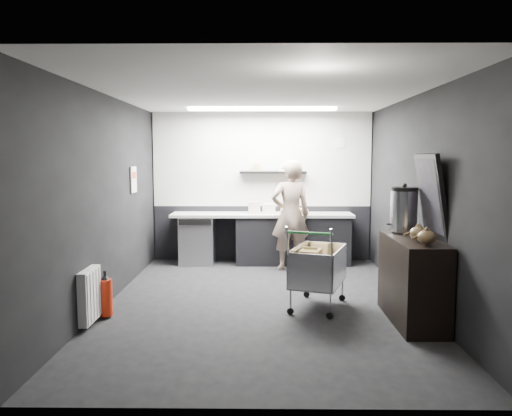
{
  "coord_description": "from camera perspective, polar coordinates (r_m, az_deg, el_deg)",
  "views": [
    {
      "loc": [
        0.0,
        -6.36,
        1.91
      ],
      "look_at": [
        -0.08,
        0.4,
        1.21
      ],
      "focal_mm": 35.0,
      "sensor_mm": 36.0,
      "label": 1
    }
  ],
  "objects": [
    {
      "name": "floor",
      "position": [
        6.64,
        0.66,
        -10.78
      ],
      "size": [
        5.5,
        5.5,
        0.0
      ],
      "primitive_type": "plane",
      "color": "black",
      "rests_on": "ground"
    },
    {
      "name": "ceiling",
      "position": [
        6.4,
        0.69,
        13.03
      ],
      "size": [
        5.5,
        5.5,
        0.0
      ],
      "primitive_type": "plane",
      "rotation": [
        3.14,
        0.0,
        0.0
      ],
      "color": "silver",
      "rests_on": "wall_back"
    },
    {
      "name": "wall_back",
      "position": [
        9.12,
        0.68,
        2.43
      ],
      "size": [
        5.5,
        0.0,
        5.5
      ],
      "primitive_type": "plane",
      "rotation": [
        1.57,
        0.0,
        0.0
      ],
      "color": "black",
      "rests_on": "floor"
    },
    {
      "name": "wall_front",
      "position": [
        3.65,
        0.66,
        -2.88
      ],
      "size": [
        5.5,
        0.0,
        5.5
      ],
      "primitive_type": "plane",
      "rotation": [
        -1.57,
        0.0,
        0.0
      ],
      "color": "black",
      "rests_on": "floor"
    },
    {
      "name": "wall_left",
      "position": [
        6.69,
        -16.73,
        0.89
      ],
      "size": [
        0.0,
        5.5,
        5.5
      ],
      "primitive_type": "plane",
      "rotation": [
        1.57,
        0.0,
        1.57
      ],
      "color": "black",
      "rests_on": "floor"
    },
    {
      "name": "wall_right",
      "position": [
        6.69,
        18.08,
        0.85
      ],
      "size": [
        0.0,
        5.5,
        5.5
      ],
      "primitive_type": "plane",
      "rotation": [
        1.57,
        0.0,
        -1.57
      ],
      "color": "black",
      "rests_on": "floor"
    },
    {
      "name": "kitchen_wall_panel",
      "position": [
        9.09,
        0.68,
        5.57
      ],
      "size": [
        3.95,
        0.02,
        1.7
      ],
      "primitive_type": "cube",
      "color": "beige",
      "rests_on": "wall_back"
    },
    {
      "name": "dado_panel",
      "position": [
        9.19,
        0.67,
        -2.87
      ],
      "size": [
        3.95,
        0.02,
        1.0
      ],
      "primitive_type": "cube",
      "color": "black",
      "rests_on": "wall_back"
    },
    {
      "name": "floating_shelf",
      "position": [
        8.98,
        1.96,
        4.09
      ],
      "size": [
        1.2,
        0.22,
        0.04
      ],
      "primitive_type": "cube",
      "color": "black",
      "rests_on": "wall_back"
    },
    {
      "name": "wall_clock",
      "position": [
        9.19,
        9.53,
        7.36
      ],
      "size": [
        0.2,
        0.03,
        0.2
      ],
      "primitive_type": "cylinder",
      "rotation": [
        1.57,
        0.0,
        0.0
      ],
      "color": "white",
      "rests_on": "wall_back"
    },
    {
      "name": "poster",
      "position": [
        7.92,
        -13.83,
        3.17
      ],
      "size": [
        0.02,
        0.3,
        0.4
      ],
      "primitive_type": "cube",
      "color": "silver",
      "rests_on": "wall_left"
    },
    {
      "name": "poster_red_band",
      "position": [
        7.91,
        -13.81,
        3.68
      ],
      "size": [
        0.02,
        0.22,
        0.1
      ],
      "primitive_type": "cube",
      "color": "red",
      "rests_on": "poster"
    },
    {
      "name": "radiator",
      "position": [
        6.0,
        -18.48,
        -9.44
      ],
      "size": [
        0.1,
        0.5,
        0.6
      ],
      "primitive_type": "cube",
      "color": "white",
      "rests_on": "wall_left"
    },
    {
      "name": "ceiling_strip",
      "position": [
        8.24,
        0.69,
        11.24
      ],
      "size": [
        2.4,
        0.2,
        0.04
      ],
      "primitive_type": "cube",
      "color": "white",
      "rests_on": "ceiling"
    },
    {
      "name": "prep_counter",
      "position": [
        8.9,
        1.55,
        -3.45
      ],
      "size": [
        3.2,
        0.61,
        0.9
      ],
      "color": "black",
      "rests_on": "floor"
    },
    {
      "name": "person",
      "position": [
        8.4,
        3.97,
        -0.8
      ],
      "size": [
        0.75,
        0.58,
        1.85
      ],
      "primitive_type": "imported",
      "rotation": [
        0.0,
        0.0,
        3.36
      ],
      "color": "#BEAB97",
      "rests_on": "floor"
    },
    {
      "name": "shopping_cart",
      "position": [
        6.36,
        7.05,
        -6.94
      ],
      "size": [
        0.85,
        1.12,
        1.04
      ],
      "color": "silver",
      "rests_on": "floor"
    },
    {
      "name": "sideboard",
      "position": [
        6.08,
        17.5,
        -6.65
      ],
      "size": [
        0.55,
        1.3,
        1.94
      ],
      "color": "black",
      "rests_on": "floor"
    },
    {
      "name": "fire_extinguisher",
      "position": [
        6.25,
        -16.82,
        -9.62
      ],
      "size": [
        0.16,
        0.16,
        0.54
      ],
      "color": "#B5220C",
      "rests_on": "floor"
    },
    {
      "name": "cardboard_box",
      "position": [
        8.8,
        4.38,
        -0.37
      ],
      "size": [
        0.48,
        0.38,
        0.09
      ],
      "primitive_type": "cube",
      "rotation": [
        0.0,
        0.0,
        0.08
      ],
      "color": "#9C8453",
      "rests_on": "prep_counter"
    },
    {
      "name": "pink_tub",
      "position": [
        8.82,
        -0.2,
        0.05
      ],
      "size": [
        0.21,
        0.21,
        0.21
      ],
      "primitive_type": "cylinder",
      "color": "beige",
      "rests_on": "prep_counter"
    },
    {
      "name": "white_container",
      "position": [
        8.77,
        1.47,
        -0.09
      ],
      "size": [
        0.23,
        0.19,
        0.18
      ],
      "primitive_type": "cube",
      "rotation": [
        0.0,
        0.0,
        0.23
      ],
      "color": "white",
      "rests_on": "prep_counter"
    }
  ]
}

